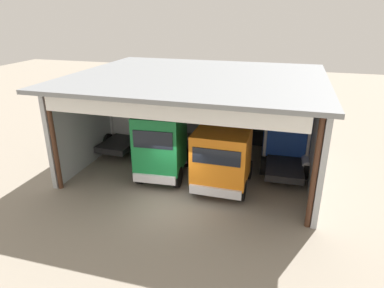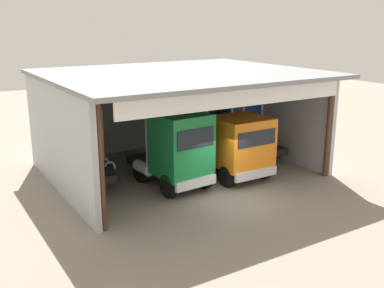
{
  "view_description": "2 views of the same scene",
  "coord_description": "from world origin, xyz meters",
  "px_view_note": "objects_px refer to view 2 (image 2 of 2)",
  "views": [
    {
      "loc": [
        4.68,
        -12.89,
        8.6
      ],
      "look_at": [
        0.0,
        3.52,
        1.79
      ],
      "focal_mm": 31.96,
      "sensor_mm": 36.0,
      "label": 1
    },
    {
      "loc": [
        -11.53,
        -15.12,
        7.75
      ],
      "look_at": [
        0.0,
        3.52,
        1.79
      ],
      "focal_mm": 42.27,
      "sensor_mm": 36.0,
      "label": 2
    }
  ],
  "objects_px": {
    "truck_blue_left_bay": "(236,123)",
    "oil_drum": "(95,154)",
    "tool_cart": "(186,138)",
    "truck_orange_right_bay": "(237,146)",
    "truck_white_yard_outside": "(75,142)",
    "truck_green_center_bay": "(177,150)"
  },
  "relations": [
    {
      "from": "truck_white_yard_outside",
      "to": "truck_green_center_bay",
      "type": "bearing_deg",
      "value": -47.39
    },
    {
      "from": "truck_blue_left_bay",
      "to": "oil_drum",
      "type": "distance_m",
      "value": 8.6
    },
    {
      "from": "truck_white_yard_outside",
      "to": "truck_green_center_bay",
      "type": "height_order",
      "value": "truck_green_center_bay"
    },
    {
      "from": "truck_white_yard_outside",
      "to": "truck_blue_left_bay",
      "type": "distance_m",
      "value": 9.84
    },
    {
      "from": "truck_blue_left_bay",
      "to": "tool_cart",
      "type": "height_order",
      "value": "truck_blue_left_bay"
    },
    {
      "from": "truck_white_yard_outside",
      "to": "oil_drum",
      "type": "bearing_deg",
      "value": 52.98
    },
    {
      "from": "truck_white_yard_outside",
      "to": "tool_cart",
      "type": "relative_size",
      "value": 5.03
    },
    {
      "from": "truck_orange_right_bay",
      "to": "oil_drum",
      "type": "height_order",
      "value": "truck_orange_right_bay"
    },
    {
      "from": "oil_drum",
      "to": "tool_cart",
      "type": "relative_size",
      "value": 0.86
    },
    {
      "from": "truck_white_yard_outside",
      "to": "truck_orange_right_bay",
      "type": "distance_m",
      "value": 8.19
    },
    {
      "from": "tool_cart",
      "to": "truck_orange_right_bay",
      "type": "bearing_deg",
      "value": -99.11
    },
    {
      "from": "truck_orange_right_bay",
      "to": "tool_cart",
      "type": "bearing_deg",
      "value": -98.74
    },
    {
      "from": "truck_blue_left_bay",
      "to": "oil_drum",
      "type": "relative_size",
      "value": 6.16
    },
    {
      "from": "truck_blue_left_bay",
      "to": "oil_drum",
      "type": "bearing_deg",
      "value": 160.63
    },
    {
      "from": "tool_cart",
      "to": "truck_white_yard_outside",
      "type": "bearing_deg",
      "value": -164.3
    },
    {
      "from": "truck_white_yard_outside",
      "to": "oil_drum",
      "type": "distance_m",
      "value": 3.07
    },
    {
      "from": "truck_blue_left_bay",
      "to": "oil_drum",
      "type": "height_order",
      "value": "truck_blue_left_bay"
    },
    {
      "from": "truck_blue_left_bay",
      "to": "truck_orange_right_bay",
      "type": "bearing_deg",
      "value": -128.07
    },
    {
      "from": "truck_white_yard_outside",
      "to": "truck_green_center_bay",
      "type": "xyz_separation_m",
      "value": [
        3.54,
        -4.19,
        0.1
      ]
    },
    {
      "from": "truck_orange_right_bay",
      "to": "tool_cart",
      "type": "xyz_separation_m",
      "value": [
        1.08,
        6.75,
        -1.22
      ]
    },
    {
      "from": "truck_orange_right_bay",
      "to": "oil_drum",
      "type": "xyz_separation_m",
      "value": [
        -5.09,
        6.64,
        -1.28
      ]
    },
    {
      "from": "truck_white_yard_outside",
      "to": "tool_cart",
      "type": "xyz_separation_m",
      "value": [
        7.91,
        2.22,
        -1.32
      ]
    }
  ]
}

